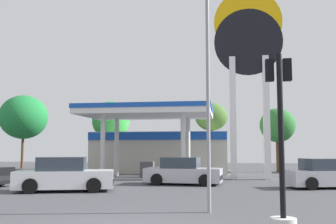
{
  "coord_description": "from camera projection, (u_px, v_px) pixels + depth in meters",
  "views": [
    {
      "loc": [
        2.58,
        -8.62,
        1.99
      ],
      "look_at": [
        -1.11,
        16.04,
        4.38
      ],
      "focal_mm": 40.7,
      "sensor_mm": 36.0,
      "label": 1
    }
  ],
  "objects": [
    {
      "name": "gas_station",
      "position": [
        161.0,
        148.0,
        31.88
      ],
      "size": [
        10.91,
        13.12,
        4.85
      ],
      "color": "beige",
      "rests_on": "ground"
    },
    {
      "name": "station_pole_sign",
      "position": [
        248.0,
        56.0,
        25.27
      ],
      "size": [
        4.5,
        0.56,
        12.67
      ],
      "color": "white",
      "rests_on": "ground"
    },
    {
      "name": "car_0",
      "position": [
        65.0,
        176.0,
        17.81
      ],
      "size": [
        4.79,
        3.01,
        1.59
      ],
      "color": "black",
      "rests_on": "ground"
    },
    {
      "name": "car_1",
      "position": [
        326.0,
        175.0,
        19.19
      ],
      "size": [
        4.45,
        2.8,
        1.48
      ],
      "color": "black",
      "rests_on": "ground"
    },
    {
      "name": "car_3",
      "position": [
        183.0,
        172.0,
        21.09
      ],
      "size": [
        4.33,
        2.2,
        1.5
      ],
      "color": "black",
      "rests_on": "ground"
    },
    {
      "name": "traffic_signal_0",
      "position": [
        281.0,
        157.0,
        9.48
      ],
      "size": [
        0.65,
        0.67,
        4.38
      ],
      "color": "silver",
      "rests_on": "ground"
    },
    {
      "name": "tree_0",
      "position": [
        24.0,
        117.0,
        38.06
      ],
      "size": [
        4.73,
        4.73,
        7.29
      ],
      "color": "brown",
      "rests_on": "ground"
    },
    {
      "name": "tree_1",
      "position": [
        111.0,
        121.0,
        35.99
      ],
      "size": [
        3.52,
        3.52,
        6.45
      ],
      "color": "brown",
      "rests_on": "ground"
    },
    {
      "name": "tree_2",
      "position": [
        211.0,
        117.0,
        35.51
      ],
      "size": [
        3.01,
        3.01,
        6.21
      ],
      "color": "brown",
      "rests_on": "ground"
    },
    {
      "name": "tree_3",
      "position": [
        277.0,
        126.0,
        32.59
      ],
      "size": [
        2.99,
        2.99,
        5.43
      ],
      "color": "brown",
      "rests_on": "ground"
    },
    {
      "name": "corner_streetlamp",
      "position": [
        208.0,
        77.0,
        12.06
      ],
      "size": [
        0.24,
        1.48,
        7.08
      ],
      "color": "gray",
      "rests_on": "ground"
    }
  ]
}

